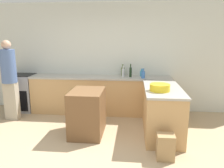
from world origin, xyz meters
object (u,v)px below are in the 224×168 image
at_px(wine_bottle_dark, 131,72).
at_px(dish_soap_bottle, 142,73).
at_px(island_table, 87,112).
at_px(water_bottle_blue, 143,74).
at_px(person_by_range, 9,77).
at_px(vinegar_bottle_clear, 123,72).
at_px(olive_oil_bottle, 123,71).
at_px(range_oven, 22,92).
at_px(paper_bag, 165,147).
at_px(mixing_bowl, 160,87).

bearing_deg(wine_bottle_dark, dish_soap_bottle, 25.27).
xyz_separation_m(island_table, water_bottle_blue, (1.10, 1.11, 0.57)).
bearing_deg(wine_bottle_dark, person_by_range, -166.71).
distance_m(wine_bottle_dark, water_bottle_blue, 0.32).
bearing_deg(vinegar_bottle_clear, olive_oil_bottle, 96.54).
height_order(dish_soap_bottle, wine_bottle_dark, wine_bottle_dark).
xyz_separation_m(range_oven, paper_bag, (3.37, -2.01, -0.26)).
bearing_deg(water_bottle_blue, mixing_bowl, -78.21).
xyz_separation_m(vinegar_bottle_clear, person_by_range, (-2.50, -0.68, -0.04)).
relative_size(mixing_bowl, vinegar_bottle_clear, 1.32).
relative_size(vinegar_bottle_clear, paper_bag, 0.67).
bearing_deg(island_table, water_bottle_blue, 45.36).
distance_m(wine_bottle_dark, olive_oil_bottle, 0.27).
relative_size(range_oven, wine_bottle_dark, 2.95).
distance_m(vinegar_bottle_clear, olive_oil_bottle, 0.14).
bearing_deg(water_bottle_blue, wine_bottle_dark, 158.23).
bearing_deg(water_bottle_blue, island_table, -134.64).
height_order(water_bottle_blue, olive_oil_bottle, olive_oil_bottle).
xyz_separation_m(person_by_range, paper_bag, (3.27, -1.37, -0.78)).
distance_m(range_oven, island_table, 2.33).
height_order(mixing_bowl, vinegar_bottle_clear, vinegar_bottle_clear).
distance_m(olive_oil_bottle, person_by_range, 2.62).
height_order(mixing_bowl, water_bottle_blue, water_bottle_blue).
bearing_deg(vinegar_bottle_clear, water_bottle_blue, -19.11).
bearing_deg(wine_bottle_dark, paper_bag, -73.54).
bearing_deg(wine_bottle_dark, mixing_bowl, -67.40).
bearing_deg(olive_oil_bottle, person_by_range, -161.82).
height_order(wine_bottle_dark, water_bottle_blue, wine_bottle_dark).
bearing_deg(person_by_range, olive_oil_bottle, 18.18).
bearing_deg(dish_soap_bottle, mixing_bowl, -79.07).
height_order(vinegar_bottle_clear, paper_bag, vinegar_bottle_clear).
bearing_deg(olive_oil_bottle, island_table, -113.18).
height_order(island_table, mixing_bowl, mixing_bowl).
relative_size(water_bottle_blue, paper_bag, 0.56).
height_order(dish_soap_bottle, vinegar_bottle_clear, vinegar_bottle_clear).
distance_m(dish_soap_bottle, vinegar_bottle_clear, 0.46).
bearing_deg(dish_soap_bottle, wine_bottle_dark, -154.73).
distance_m(island_table, wine_bottle_dark, 1.59).
height_order(range_oven, island_table, range_oven).
bearing_deg(wine_bottle_dark, vinegar_bottle_clear, 165.51).
bearing_deg(paper_bag, dish_soap_bottle, 98.64).
relative_size(mixing_bowl, wine_bottle_dark, 1.13).
bearing_deg(person_by_range, range_oven, 98.35).
bearing_deg(dish_soap_bottle, island_table, -128.22).
xyz_separation_m(wine_bottle_dark, paper_bag, (0.59, -2.00, -0.84)).
bearing_deg(vinegar_bottle_clear, range_oven, -179.24).
xyz_separation_m(olive_oil_bottle, person_by_range, (-2.49, -0.82, -0.05)).
bearing_deg(person_by_range, paper_bag, -22.69).
height_order(vinegar_bottle_clear, person_by_range, person_by_range).
height_order(range_oven, water_bottle_blue, water_bottle_blue).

